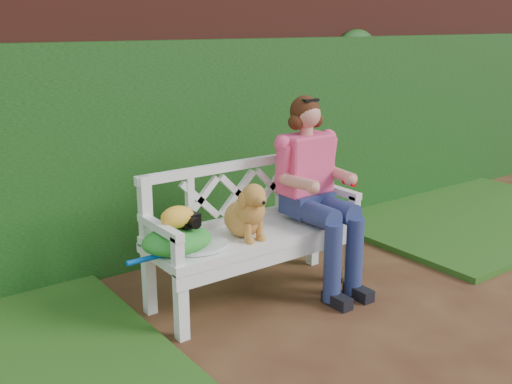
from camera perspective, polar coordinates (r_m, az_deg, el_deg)
ground at (r=3.91m, az=9.59°, el=-12.21°), size 60.00×60.00×0.00m
brick_wall at (r=5.01m, az=-5.58°, el=7.45°), size 10.00×0.30×2.20m
ivy_hedge at (r=4.87m, az=-4.17°, el=4.25°), size 10.00×0.18×1.70m
grass_right at (r=6.18m, az=19.35°, el=-2.02°), size 2.60×2.00×0.05m
garden_bench at (r=4.11m, az=-0.00°, el=-6.86°), size 1.62×0.72×0.48m
seated_woman at (r=4.22m, az=5.08°, el=-0.40°), size 0.77×0.88×1.30m
dog at (r=3.85m, az=-1.02°, el=-1.62°), size 0.28×0.37×0.38m
tennis_racket at (r=3.71m, az=-5.77°, el=-5.21°), size 0.74×0.39×0.03m
green_bag at (r=3.67m, az=-7.53°, el=-4.52°), size 0.51×0.43×0.15m
camera_item at (r=3.65m, az=-6.40°, el=-2.67°), size 0.13×0.10×0.08m
baseball_glove at (r=3.63m, az=-7.50°, el=-2.38°), size 0.22×0.17×0.13m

